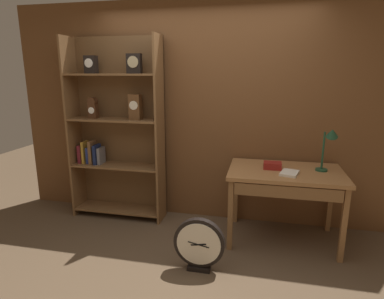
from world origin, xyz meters
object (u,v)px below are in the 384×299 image
desk_lamp (329,141)px  round_clock_large (199,244)px  open_repair_manual (289,173)px  bookshelf (116,131)px  workbench (285,179)px  toolbox_small (272,166)px

desk_lamp → round_clock_large: desk_lamp is taller
desk_lamp → open_repair_manual: desk_lamp is taller
open_repair_manual → round_clock_large: size_ratio=0.43×
bookshelf → round_clock_large: bookshelf is taller
round_clock_large → bookshelf: bearing=141.7°
bookshelf → workbench: 2.06m
toolbox_small → round_clock_large: size_ratio=0.36×
open_repair_manual → workbench: bearing=119.4°
open_repair_manual → round_clock_large: bearing=-127.0°
workbench → toolbox_small: (-0.14, 0.04, 0.13)m
open_repair_manual → desk_lamp: bearing=38.6°
desk_lamp → open_repair_manual: bearing=-157.1°
toolbox_small → open_repair_manual: bearing=-42.8°
workbench → desk_lamp: bearing=7.2°
workbench → toolbox_small: 0.19m
bookshelf → workbench: bearing=-7.3°
workbench → desk_lamp: 0.58m
desk_lamp → bookshelf: bearing=175.1°
bookshelf → desk_lamp: bookshelf is taller
workbench → desk_lamp: desk_lamp is taller
workbench → open_repair_manual: size_ratio=5.31×
desk_lamp → toolbox_small: bearing=-179.4°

